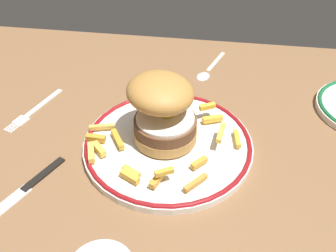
{
  "coord_description": "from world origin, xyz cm",
  "views": [
    {
      "loc": [
        4.72,
        -45.01,
        43.11
      ],
      "look_at": [
        -2.02,
        0.81,
        4.6
      ],
      "focal_mm": 40.59,
      "sensor_mm": 36.0,
      "label": 1
    }
  ],
  "objects": [
    {
      "name": "knife",
      "position": [
        -21.56,
        -11.32,
        0.26
      ],
      "size": [
        9.04,
        16.92,
        0.7
      ],
      "color": "black",
      "rests_on": "ground_plane"
    },
    {
      "name": "dinner_plate",
      "position": [
        -2.02,
        0.81,
        0.84
      ],
      "size": [
        27.85,
        27.85,
        1.6
      ],
      "color": "white",
      "rests_on": "ground_plane"
    },
    {
      "name": "ground_plane",
      "position": [
        0.0,
        0.0,
        -2.0
      ],
      "size": [
        127.37,
        80.24,
        4.0
      ],
      "primitive_type": "cube",
      "color": "brown"
    },
    {
      "name": "fries_pile",
      "position": [
        -4.38,
        -0.13,
        2.37
      ],
      "size": [
        25.45,
        23.85,
        2.53
      ],
      "color": "#E0AF50",
      "rests_on": "dinner_plate"
    },
    {
      "name": "burger",
      "position": [
        -3.04,
        1.95,
        7.14
      ],
      "size": [
        13.03,
        12.75,
        11.22
      ],
      "color": "#B37F40",
      "rests_on": "dinner_plate"
    },
    {
      "name": "fork",
      "position": [
        -28.27,
        7.02,
        0.18
      ],
      "size": [
        5.92,
        14.08,
        0.36
      ],
      "color": "silver",
      "rests_on": "ground_plane"
    },
    {
      "name": "spoon",
      "position": [
        2.62,
        24.89,
        0.36
      ],
      "size": [
        6.1,
        13.09,
        0.9
      ],
      "color": "silver",
      "rests_on": "ground_plane"
    }
  ]
}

